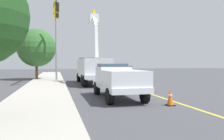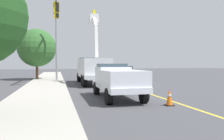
% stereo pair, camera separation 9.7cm
% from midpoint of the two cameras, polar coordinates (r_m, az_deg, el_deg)
% --- Properties ---
extents(ground, '(120.00, 120.00, 0.00)m').
position_cam_midpoint_polar(ground, '(22.68, 2.26, -3.55)').
color(ground, '#47474C').
extents(sidewalk_far_side, '(60.09, 5.90, 0.12)m').
position_cam_midpoint_polar(sidewalk_far_side, '(21.84, -16.17, -3.67)').
color(sidewalk_far_side, '#B2ADA3').
rests_on(sidewalk_far_side, ground).
extents(lane_centre_stripe, '(49.97, 2.08, 0.01)m').
position_cam_midpoint_polar(lane_centre_stripe, '(22.68, 2.26, -3.54)').
color(lane_centre_stripe, yellow).
rests_on(lane_centre_stripe, ground).
extents(utility_bucket_truck, '(8.29, 2.85, 7.60)m').
position_cam_midpoint_polar(utility_bucket_truck, '(23.07, -4.81, 0.57)').
color(utility_bucket_truck, silver).
rests_on(utility_bucket_truck, ground).
extents(service_pickup_truck, '(5.68, 2.36, 2.06)m').
position_cam_midpoint_polar(service_pickup_truck, '(13.46, 1.59, -2.42)').
color(service_pickup_truck, white).
rests_on(service_pickup_truck, ground).
extents(passing_minivan, '(4.87, 2.10, 1.69)m').
position_cam_midpoint_polar(passing_minivan, '(32.13, 2.97, -0.25)').
color(passing_minivan, maroon).
rests_on(passing_minivan, ground).
extents(traffic_cone_leading, '(0.40, 0.40, 0.83)m').
position_cam_midpoint_polar(traffic_cone_leading, '(11.64, 14.37, -6.66)').
color(traffic_cone_leading, black).
rests_on(traffic_cone_leading, ground).
extents(traffic_cone_mid_front, '(0.40, 0.40, 0.80)m').
position_cam_midpoint_polar(traffic_cone_mid_front, '(16.29, 6.81, -4.27)').
color(traffic_cone_mid_front, black).
rests_on(traffic_cone_mid_front, ground).
extents(traffic_cone_mid_rear, '(0.40, 0.40, 0.76)m').
position_cam_midpoint_polar(traffic_cone_mid_rear, '(21.67, 1.59, -2.80)').
color(traffic_cone_mid_rear, black).
rests_on(traffic_cone_mid_rear, ground).
extents(traffic_cone_trailing, '(0.40, 0.40, 0.70)m').
position_cam_midpoint_polar(traffic_cone_trailing, '(27.49, -2.79, -1.90)').
color(traffic_cone_trailing, black).
rests_on(traffic_cone_trailing, ground).
extents(traffic_signal_mast, '(7.02, 0.67, 8.88)m').
position_cam_midpoint_polar(traffic_signal_mast, '(25.51, -13.62, 10.33)').
color(traffic_signal_mast, gray).
rests_on(traffic_signal_mast, ground).
extents(street_tree_right, '(4.75, 4.75, 6.38)m').
position_cam_midpoint_polar(street_tree_right, '(30.14, -18.21, 5.28)').
color(street_tree_right, brown).
rests_on(street_tree_right, ground).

